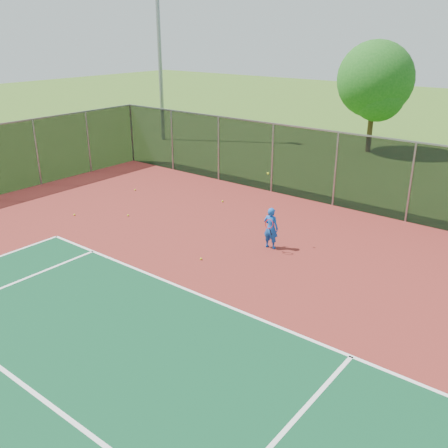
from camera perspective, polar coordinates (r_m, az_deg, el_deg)
name	(u,v)px	position (r m, az deg, el deg)	size (l,w,h in m)	color
ground	(193,392)	(10.51, -3.57, -18.62)	(120.00, 120.00, 0.00)	#385F1B
court_apron	(251,345)	(11.75, 3.11, -13.66)	(30.00, 20.00, 0.02)	maroon
fence_back	(411,182)	(19.44, 20.58, 4.54)	(30.00, 0.06, 3.03)	black
tennis_player	(271,228)	(16.27, 5.38, -0.45)	(0.59, 0.61, 2.51)	blue
practice_ball_0	(135,190)	(22.67, -10.13, 3.88)	(0.07, 0.07, 0.07)	yellow
practice_ball_1	(74,215)	(20.12, -16.73, 1.02)	(0.07, 0.07, 0.07)	yellow
practice_ball_2	(201,259)	(15.63, -2.64, -4.00)	(0.07, 0.07, 0.07)	yellow
practice_ball_3	(223,201)	(20.79, -0.17, 2.62)	(0.07, 0.07, 0.07)	yellow
practice_ball_4	(128,215)	(19.56, -10.91, 0.98)	(0.07, 0.07, 0.07)	yellow
floodlight_nw	(158,16)	(32.70, -7.55, 22.46)	(0.90, 0.40, 13.33)	gray
tree_back_left	(376,83)	(30.13, 16.98, 15.14)	(4.26, 4.26, 6.26)	#392715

